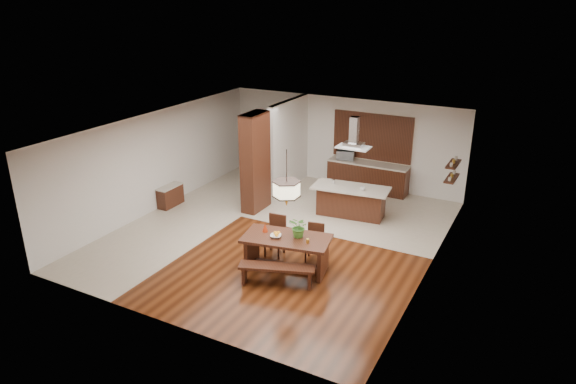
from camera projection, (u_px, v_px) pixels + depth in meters
The scene contains 25 objects.
room_shell at pixel (278, 160), 12.97m from camera, with size 9.00×9.04×2.92m.
tile_hallway at pixel (195, 214), 14.91m from camera, with size 2.50×9.00×0.01m, color beige.
tile_kitchen at pixel (355, 210), 15.23m from camera, with size 5.50×4.00×0.01m, color beige.
soffit_band at pixel (277, 128), 12.67m from camera, with size 8.00×9.00×0.02m, color #371C0D.
partition_pier at pixel (255, 162), 14.79m from camera, with size 0.45×1.00×2.90m, color black.
partition_stub at pixel (289, 145), 16.52m from camera, with size 0.18×2.40×2.90m, color silver.
hallway_console at pixel (170, 196), 15.42m from camera, with size 0.37×0.88×0.63m, color black.
hallway_doorway at pixel (271, 144), 18.14m from camera, with size 1.10×0.20×2.10m, color black.
rear_counter at pixel (368, 177), 16.57m from camera, with size 2.60×0.62×0.95m.
kitchen_window at pixel (373, 137), 16.33m from camera, with size 2.60×0.08×1.50m, color brown.
shelf_lower at pixel (452, 178), 13.67m from camera, with size 0.26×0.90×0.04m, color black.
shelf_upper at pixel (453, 164), 13.53m from camera, with size 0.26×0.90×0.04m, color black.
dining_table at pixel (287, 246), 11.73m from camera, with size 2.13×1.34×0.83m.
dining_bench at pixel (277, 275), 11.22m from camera, with size 1.66×0.36×0.47m, color black, non-canonical shape.
dining_chair_left at pixel (275, 236), 12.44m from camera, with size 0.44×0.44×1.00m, color black, non-canonical shape.
dining_chair_right at pixel (314, 243), 12.18m from camera, with size 0.40×0.40×0.91m, color black, non-canonical shape.
pendant_lantern at pixel (287, 178), 11.14m from camera, with size 0.64×0.64×1.31m, color beige, non-canonical shape.
foliage_plant at pixel (299, 227), 11.56m from camera, with size 0.45×0.39×0.50m, color #3B7627.
fruit_bowl at pixel (276, 236), 11.63m from camera, with size 0.25×0.25×0.06m, color beige.
napkin_cone at pixel (265, 227), 11.89m from camera, with size 0.13×0.13×0.21m, color #AA2A0C.
gold_ornament at pixel (308, 241), 11.36m from camera, with size 0.07×0.07×0.10m, color gold.
kitchen_island at pixel (351, 201), 14.68m from camera, with size 2.24×1.16×0.89m.
range_hood at pixel (354, 133), 13.96m from camera, with size 0.90×0.55×0.87m, color silver, non-canonical shape.
island_cup at pixel (363, 189), 14.23m from camera, with size 0.14×0.14×0.11m, color silver.
microwave at pixel (345, 155), 16.69m from camera, with size 0.57×0.38×0.31m, color silver.
Camera 1 is at (6.01, -10.84, 5.97)m, focal length 32.00 mm.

